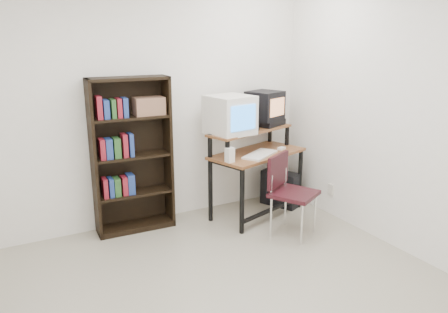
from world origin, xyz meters
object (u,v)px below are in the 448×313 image
crt_monitor (230,115)px  bookshelf (131,153)px  crt_tv (265,106)px  pc_tower (280,189)px  computer_desk (256,157)px  school_chair (288,186)px

crt_monitor → bookshelf: bookshelf is taller
crt_tv → pc_tower: crt_tv is taller
pc_tower → bookshelf: bearing=149.2°
computer_desk → crt_monitor: (-0.32, 0.04, 0.50)m
crt_tv → bookshelf: 1.62m
crt_monitor → bookshelf: bearing=157.1°
school_chair → bookshelf: size_ratio=0.52×
crt_monitor → school_chair: size_ratio=0.61×
computer_desk → pc_tower: size_ratio=2.69×
crt_monitor → pc_tower: (0.72, 0.03, -0.97)m
crt_tv → bookshelf: bearing=156.5°
crt_tv → bookshelf: size_ratio=0.28×
school_chair → bookshelf: bearing=118.8°
school_chair → crt_monitor: bearing=88.1°
bookshelf → school_chair: bearing=-30.7°
computer_desk → crt_monitor: bearing=155.8°
crt_tv → pc_tower: size_ratio=1.00×
pc_tower → school_chair: size_ratio=0.54×
computer_desk → crt_monitor: size_ratio=2.39×
pc_tower → bookshelf: bookshelf is taller
crt_tv → school_chair: crt_tv is taller
crt_tv → school_chair: bearing=-126.4°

